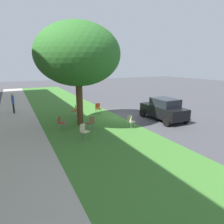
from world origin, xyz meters
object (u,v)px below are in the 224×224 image
chair_0 (130,121)px  chair_2 (84,130)px  chair_1 (98,108)px  chair_5 (91,122)px  parked_car (164,109)px  chair_3 (61,122)px  chair_4 (75,110)px  pedestrian_0 (13,102)px  street_tree (78,55)px  chair_6 (79,113)px

chair_0 → chair_2: (-0.49, 3.31, 0.00)m
chair_1 → chair_5: bearing=151.1°
parked_car → chair_3: bearing=80.9°
chair_3 → parked_car: parked_car is taller
chair_0 → chair_2: bearing=98.4°
chair_1 → chair_4: size_ratio=1.00×
chair_3 → chair_1: bearing=-53.0°
chair_4 → pedestrian_0: 5.47m
chair_1 → chair_3: size_ratio=1.00×
chair_0 → chair_3: size_ratio=1.00×
chair_3 → chair_5: same height
street_tree → chair_2: size_ratio=7.64×
street_tree → chair_3: street_tree is taller
chair_1 → chair_6: bearing=120.1°
chair_0 → chair_4: same height
chair_2 → chair_4: bearing=-10.7°
chair_5 → pedestrian_0: size_ratio=0.52×
chair_2 → chair_6: same height
chair_6 → chair_1: bearing=-59.9°
chair_4 → parked_car: (-4.14, -5.60, 0.32)m
chair_3 → parked_car: size_ratio=0.24×
pedestrian_0 → chair_0: bearing=-140.0°
chair_1 → chair_3: bearing=127.0°
chair_4 → chair_5: (-3.90, 0.08, 0.00)m
chair_1 → chair_5: 4.27m
chair_3 → street_tree: bearing=-71.4°
chair_5 → chair_4: bearing=-1.2°
chair_2 → chair_4: size_ratio=1.00×
pedestrian_0 → street_tree: bearing=-144.9°
chair_0 → pedestrian_0: size_ratio=0.52×
chair_0 → chair_2: 3.35m
chair_2 → pedestrian_0: 9.15m
parked_car → pedestrian_0: size_ratio=2.19×
chair_4 → chair_6: size_ratio=1.00×
chair_6 → chair_5: bearing=178.4°
chair_0 → chair_1: bearing=4.3°
chair_4 → street_tree: bearing=172.5°
chair_3 → chair_5: bearing=-119.0°
chair_4 → pedestrian_0: size_ratio=0.52×
chair_2 → parked_car: 6.67m
chair_2 → chair_6: size_ratio=1.00×
chair_5 → street_tree: bearing=10.0°
chair_1 → chair_6: size_ratio=1.00×
chair_0 → chair_4: bearing=26.2°
chair_0 → parked_car: bearing=-79.8°
pedestrian_0 → chair_1: bearing=-118.3°
chair_2 → chair_3: same height
chair_5 → parked_car: size_ratio=0.24×
chair_5 → chair_6: same height
chair_0 → parked_car: parked_car is taller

